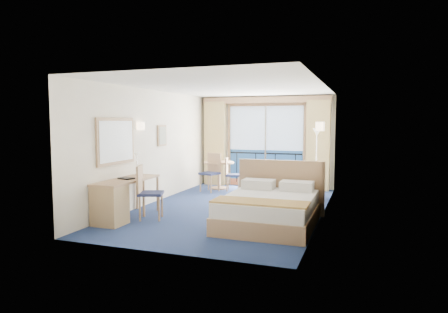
# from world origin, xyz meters

# --- Properties ---
(floor) EXTENTS (6.50, 6.50, 0.00)m
(floor) POSITION_xyz_m (0.00, 0.00, 0.00)
(floor) COLOR navy
(floor) RESTS_ON ground
(room_walls) EXTENTS (4.04, 6.54, 2.72)m
(room_walls) POSITION_xyz_m (0.00, 0.00, 1.78)
(room_walls) COLOR white
(room_walls) RESTS_ON ground
(balcony_door) EXTENTS (2.36, 0.03, 2.52)m
(balcony_door) POSITION_xyz_m (-0.01, 3.22, 1.14)
(balcony_door) COLOR navy
(balcony_door) RESTS_ON room_walls
(curtain_left) EXTENTS (0.65, 0.22, 2.55)m
(curtain_left) POSITION_xyz_m (-1.55, 3.07, 1.28)
(curtain_left) COLOR tan
(curtain_left) RESTS_ON room_walls
(curtain_right) EXTENTS (0.65, 0.22, 2.55)m
(curtain_right) POSITION_xyz_m (1.55, 3.07, 1.28)
(curtain_right) COLOR tan
(curtain_right) RESTS_ON room_walls
(pelmet) EXTENTS (3.80, 0.25, 0.18)m
(pelmet) POSITION_xyz_m (0.00, 3.10, 2.58)
(pelmet) COLOR tan
(pelmet) RESTS_ON room_walls
(mirror) EXTENTS (0.05, 1.25, 0.95)m
(mirror) POSITION_xyz_m (-1.97, -1.50, 1.55)
(mirror) COLOR tan
(mirror) RESTS_ON room_walls
(wall_print) EXTENTS (0.04, 0.42, 0.52)m
(wall_print) POSITION_xyz_m (-1.97, 0.45, 1.60)
(wall_print) COLOR tan
(wall_print) RESTS_ON room_walls
(sconce_left) EXTENTS (0.18, 0.18, 0.18)m
(sconce_left) POSITION_xyz_m (-1.94, -0.60, 1.85)
(sconce_left) COLOR #FFDEB2
(sconce_left) RESTS_ON room_walls
(sconce_right) EXTENTS (0.18, 0.18, 0.18)m
(sconce_right) POSITION_xyz_m (1.94, -0.15, 1.85)
(sconce_right) COLOR #FFDEB2
(sconce_right) RESTS_ON room_walls
(bed) EXTENTS (1.81, 2.16, 1.14)m
(bed) POSITION_xyz_m (1.15, -1.14, 0.32)
(bed) COLOR tan
(bed) RESTS_ON ground
(nightstand) EXTENTS (0.47, 0.44, 0.61)m
(nightstand) POSITION_xyz_m (1.75, 0.38, 0.30)
(nightstand) COLOR tan
(nightstand) RESTS_ON ground
(phone) EXTENTS (0.20, 0.16, 0.08)m
(phone) POSITION_xyz_m (1.76, 0.42, 0.65)
(phone) COLOR silver
(phone) RESTS_ON nightstand
(armchair) EXTENTS (0.80, 0.82, 0.63)m
(armchair) POSITION_xyz_m (1.34, 1.90, 0.31)
(armchair) COLOR #484B57
(armchair) RESTS_ON ground
(floor_lamp) EXTENTS (0.24, 0.24, 1.77)m
(floor_lamp) POSITION_xyz_m (1.58, 2.50, 1.34)
(floor_lamp) COLOR silver
(floor_lamp) RESTS_ON ground
(desk) EXTENTS (0.58, 1.69, 0.79)m
(desk) POSITION_xyz_m (-1.70, -2.01, 0.44)
(desk) COLOR tan
(desk) RESTS_ON ground
(desk_chair) EXTENTS (0.60, 0.59, 1.08)m
(desk_chair) POSITION_xyz_m (-1.28, -1.52, 0.61)
(desk_chair) COLOR #20274C
(desk_chair) RESTS_ON ground
(folder) EXTENTS (0.34, 0.29, 0.03)m
(folder) POSITION_xyz_m (-1.72, -1.54, 0.81)
(folder) COLOR black
(folder) RESTS_ON desk
(desk_lamp) EXTENTS (0.13, 0.13, 0.47)m
(desk_lamp) POSITION_xyz_m (-1.79, -1.03, 1.15)
(desk_lamp) COLOR silver
(desk_lamp) RESTS_ON desk
(round_table) EXTENTS (0.87, 0.87, 0.78)m
(round_table) POSITION_xyz_m (-1.18, 2.40, 0.59)
(round_table) COLOR tan
(round_table) RESTS_ON ground
(table_chair_a) EXTENTS (0.48, 0.47, 0.92)m
(table_chair_a) POSITION_xyz_m (-0.76, 2.20, 0.52)
(table_chair_a) COLOR #20274C
(table_chair_a) RESTS_ON ground
(table_chair_b) EXTENTS (0.57, 0.57, 1.06)m
(table_chair_b) POSITION_xyz_m (-1.23, 1.93, 0.60)
(table_chair_b) COLOR #20274C
(table_chair_b) RESTS_ON ground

